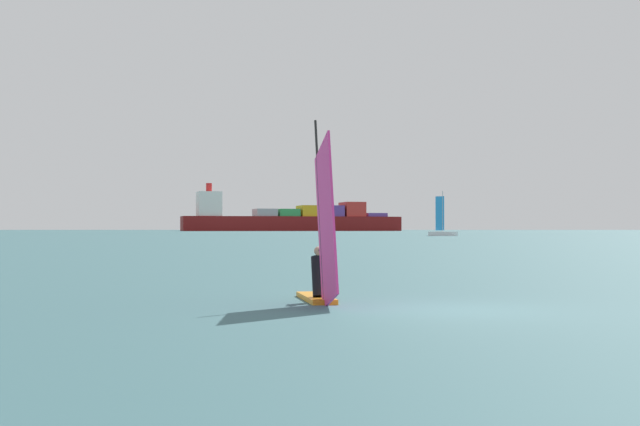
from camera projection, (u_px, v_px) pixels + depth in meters
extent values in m
plane|color=#386066|center=(453.00, 310.00, 17.35)|extent=(4000.00, 4000.00, 0.00)
cube|color=orange|center=(316.00, 298.00, 19.63)|extent=(2.02, 2.41, 0.12)
cylinder|color=black|center=(320.00, 207.00, 19.15)|extent=(0.84, 1.08, 4.31)
cube|color=#D8338C|center=(326.00, 222.00, 18.36)|extent=(1.71, 2.25, 4.09)
cylinder|color=black|center=(322.00, 251.00, 18.86)|extent=(1.12, 1.46, 0.04)
cylinder|color=black|center=(319.00, 276.00, 19.29)|extent=(0.61, 0.66, 1.02)
sphere|color=tan|center=(319.00, 251.00, 19.31)|extent=(0.22, 0.22, 0.22)
cube|color=maroon|center=(292.00, 224.00, 565.76)|extent=(131.98, 119.92, 10.13)
cube|color=silver|center=(209.00, 204.00, 551.52)|extent=(26.28, 26.90, 16.68)
cylinder|color=red|center=(209.00, 188.00, 551.74)|extent=(4.00, 4.00, 6.00)
cube|color=#99999E|center=(265.00, 213.00, 561.05)|extent=(25.40, 26.13, 5.20)
cube|color=#2D8C47|center=(287.00, 213.00, 564.99)|extent=(25.40, 26.13, 5.20)
cube|color=gold|center=(309.00, 211.00, 568.96)|extent=(25.40, 26.13, 7.80)
cube|color=#59388C|center=(331.00, 211.00, 572.90)|extent=(25.40, 26.13, 7.80)
cube|color=red|center=(352.00, 210.00, 576.86)|extent=(25.40, 26.13, 10.40)
cube|color=#59388C|center=(373.00, 215.00, 580.73)|extent=(25.40, 26.13, 2.60)
cube|color=white|center=(443.00, 234.00, 192.44)|extent=(7.30, 3.78, 1.00)
cylinder|color=#B2B2B7|center=(443.00, 211.00, 192.55)|extent=(0.16, 0.16, 9.75)
cube|color=#268CD8|center=(440.00, 213.00, 193.06)|extent=(2.34, 0.67, 8.19)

